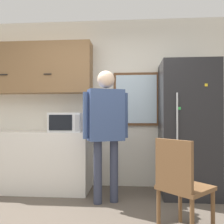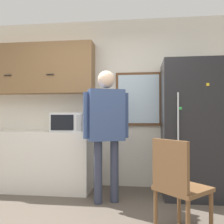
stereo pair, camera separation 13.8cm
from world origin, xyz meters
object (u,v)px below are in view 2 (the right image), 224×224
Objects in this scene: person at (106,121)px; chair at (178,183)px; microwave at (69,122)px; refrigerator at (190,129)px.

chair is at bearing -67.87° from person.
microwave reaches higher than chair.
person is 0.91× the size of refrigerator.
refrigerator is (1.78, 0.01, -0.09)m from microwave.
person reaches higher than chair.
chair is (1.44, -1.25, -0.53)m from microwave.
chair is at bearing -41.05° from microwave.
microwave is 0.52× the size of chair.
microwave is 0.25× the size of refrigerator.
refrigerator is at bearing -60.41° from chair.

